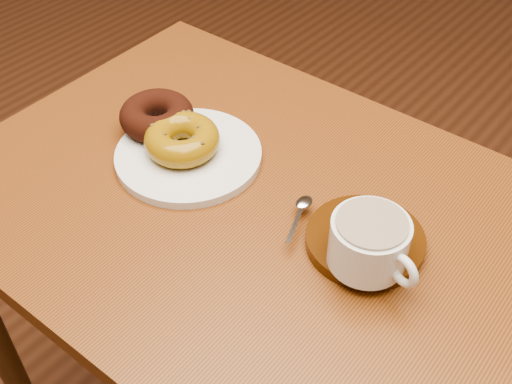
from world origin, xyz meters
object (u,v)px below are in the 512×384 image
Objects in this scene: saucer at (365,240)px; coffee_cup at (370,243)px; donut_plate at (189,155)px; cafe_table at (246,255)px.

saucer is 0.06m from coffee_cup.
donut_plate is at bearing -167.75° from coffee_cup.
coffee_cup is (0.20, -0.01, 0.17)m from cafe_table.
donut_plate is 1.73× the size of coffee_cup.
donut_plate reaches higher than cafe_table.
cafe_table is 0.26m from coffee_cup.
donut_plate is 0.29m from saucer.
cafe_table is 6.67× the size of coffee_cup.
donut_plate is 0.31m from coffee_cup.
coffee_cup is at bearing -2.93° from donut_plate.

